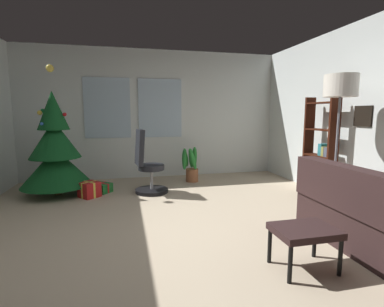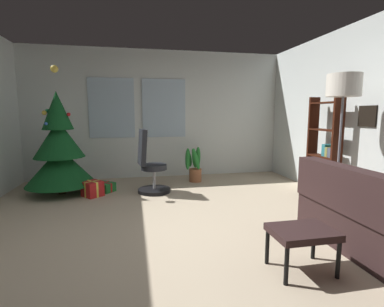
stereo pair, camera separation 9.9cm
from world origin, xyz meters
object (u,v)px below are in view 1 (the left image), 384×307
(footstool, at_px, (304,233))
(gift_box_red, at_px, (89,190))
(holiday_tree, at_px, (55,152))
(potted_plant, at_px, (191,166))
(floor_lamp, at_px, (340,94))
(bookshelf, at_px, (320,153))
(gift_box_green, at_px, (100,188))
(office_chair, at_px, (148,169))

(footstool, bearing_deg, gift_box_red, 127.23)
(gift_box_red, bearing_deg, holiday_tree, 152.69)
(potted_plant, bearing_deg, floor_lamp, -57.72)
(footstool, bearing_deg, potted_plant, 93.64)
(bookshelf, relative_size, potted_plant, 2.34)
(bookshelf, xyz_separation_m, floor_lamp, (-0.34, -0.75, 0.88))
(gift_box_red, distance_m, potted_plant, 1.99)
(footstool, relative_size, gift_box_green, 1.23)
(gift_box_green, bearing_deg, holiday_tree, 179.25)
(gift_box_red, height_order, bookshelf, bookshelf)
(holiday_tree, distance_m, office_chair, 1.53)
(office_chair, xyz_separation_m, bookshelf, (2.69, -0.87, 0.30))
(holiday_tree, relative_size, gift_box_green, 4.96)
(office_chair, relative_size, bookshelf, 0.68)
(holiday_tree, xyz_separation_m, bookshelf, (4.17, -1.10, -0.00))
(footstool, distance_m, floor_lamp, 2.10)
(potted_plant, bearing_deg, gift_box_green, -165.80)
(gift_box_red, bearing_deg, gift_box_green, 60.62)
(gift_box_green, bearing_deg, bookshelf, -17.44)
(gift_box_green, height_order, office_chair, office_chair)
(potted_plant, bearing_deg, holiday_tree, -169.97)
(office_chair, height_order, bookshelf, bookshelf)
(office_chair, bearing_deg, bookshelf, -17.88)
(gift_box_green, relative_size, floor_lamp, 0.23)
(gift_box_red, relative_size, potted_plant, 0.56)
(gift_box_green, xyz_separation_m, potted_plant, (1.70, 0.43, 0.24))
(gift_box_red, xyz_separation_m, office_chair, (0.95, 0.04, 0.29))
(office_chair, bearing_deg, footstool, -67.90)
(footstool, height_order, gift_box_red, footstool)
(gift_box_red, bearing_deg, footstool, -52.77)
(footstool, relative_size, floor_lamp, 0.29)
(footstool, distance_m, bookshelf, 2.49)
(floor_lamp, height_order, potted_plant, floor_lamp)
(bookshelf, xyz_separation_m, potted_plant, (-1.78, 1.52, -0.40))
(footstool, xyz_separation_m, potted_plant, (-0.22, 3.42, -0.01))
(gift_box_green, distance_m, bookshelf, 3.71)
(office_chair, relative_size, floor_lamp, 0.59)
(gift_box_red, distance_m, gift_box_green, 0.31)
(office_chair, distance_m, floor_lamp, 3.08)
(gift_box_red, bearing_deg, floor_lamp, -25.67)
(holiday_tree, bearing_deg, potted_plant, 10.03)
(office_chair, xyz_separation_m, potted_plant, (0.90, 0.66, -0.10))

